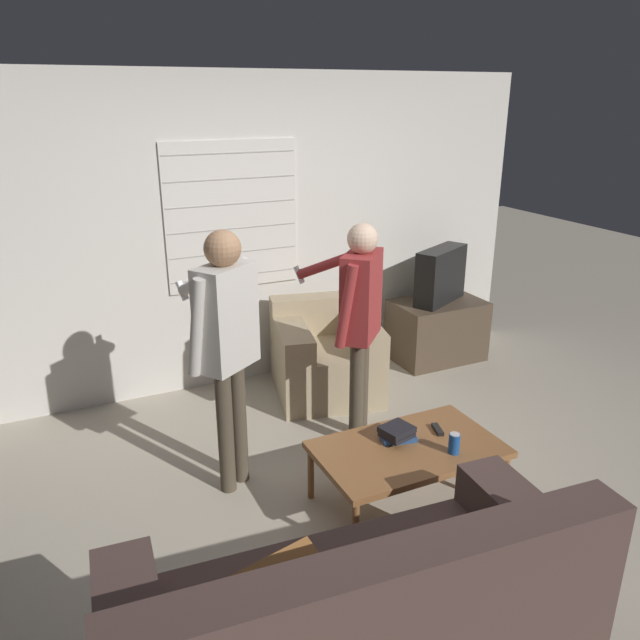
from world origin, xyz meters
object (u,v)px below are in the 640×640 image
Objects in this scene: person_right_standing at (359,309)px; spare_remote at (438,429)px; person_left_standing at (225,332)px; book_stack at (397,433)px; coffee_table at (408,451)px; soda_can at (454,443)px; couch_blue at (357,628)px; tv at (440,275)px; armchair_beige at (325,356)px.

spare_remote is (0.18, -0.72, -0.60)m from person_right_standing.
book_stack is (0.88, -0.55, -0.61)m from person_left_standing.
book_stack is (-0.02, 0.09, 0.08)m from coffee_table.
couch_blue is at bearing -142.78° from soda_can.
person_right_standing is 12.58× the size of soda_can.
couch_blue is at bearing 22.80° from tv.
person_left_standing is at bearing 143.62° from soda_can.
book_stack is at bearing -145.21° from person_right_standing.
tv is at bearing 70.83° from spare_remote.
armchair_beige reaches higher than book_stack.
coffee_table is 1.02m from person_right_standing.
couch_blue is 1.79m from person_left_standing.
couch_blue is 8.60× the size of book_stack.
person_left_standing is (-0.01, 1.64, 0.71)m from couch_blue.
soda_can is at bearing 30.10° from tv.
couch_blue reaches higher than armchair_beige.
book_stack is at bearing 55.95° from couch_blue.
person_left_standing is 1.20m from book_stack.
person_left_standing reaches higher than book_stack.
coffee_table is 8.73× the size of soda_can.
person_right_standing is at bearing 93.79° from armchair_beige.
armchair_beige is at bearing 82.33° from coffee_table.
coffee_table is at bearing 95.38° from armchair_beige.
spare_remote is (1.16, -0.56, -0.64)m from person_left_standing.
soda_can is at bearing -49.73° from book_stack.
couch_blue is 1.27× the size of person_right_standing.
coffee_table is at bearing -76.51° from book_stack.
soda_can is at bearing -129.60° from person_right_standing.
armchair_beige is 1.59m from coffee_table.
book_stack is 1.87× the size of soda_can.
tv is at bearing -158.36° from armchair_beige.
tv is at bearing -8.13° from person_left_standing.
person_right_standing reaches higher than armchair_beige.
armchair_beige is 1.63m from person_left_standing.
person_right_standing reaches higher than couch_blue.
soda_can is (0.20, -0.17, 0.10)m from coffee_table.
soda_can is (0.22, -0.26, 0.02)m from book_stack.
spare_remote is at bearing 47.40° from couch_blue.
tv is 2.63m from person_left_standing.
tv is 4.69× the size of spare_remote.
armchair_beige is 1.51m from book_stack.
person_right_standing reaches higher than tv.
person_right_standing is (0.08, 0.79, 0.64)m from coffee_table.
couch_blue is 14.86× the size of spare_remote.
armchair_beige is (1.11, 2.58, -0.01)m from couch_blue.
armchair_beige is 1.55× the size of tv.
person_right_standing is at bearing 96.92° from soda_can.
spare_remote is at bearing 75.85° from soda_can.
person_left_standing is at bearing 94.63° from couch_blue.
book_stack is (-1.49, -1.68, -0.38)m from tv.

